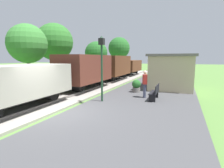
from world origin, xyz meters
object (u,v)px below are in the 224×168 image
at_px(freight_train, 102,70).
at_px(potted_planter, 136,86).
at_px(tree_trackside_mid, 27,44).
at_px(tree_field_left, 96,53).
at_px(tree_trackside_far, 55,42).
at_px(tree_field_distant, 119,48).
at_px(station_hut, 172,71).
at_px(lamp_post_near, 102,57).
at_px(person_waiting, 145,83).
at_px(bench_near_hut, 155,92).

bearing_deg(freight_train, potted_planter, -39.63).
xyz_separation_m(freight_train, tree_trackside_mid, (-5.36, -4.14, 2.42)).
bearing_deg(tree_trackside_mid, tree_field_left, 92.58).
xyz_separation_m(tree_trackside_far, tree_field_distant, (2.39, 16.77, 0.06)).
height_order(station_hut, lamp_post_near, lamp_post_near).
height_order(station_hut, person_waiting, station_hut).
height_order(person_waiting, tree_field_left, tree_field_left).
distance_m(station_hut, tree_field_left, 17.01).
bearing_deg(tree_trackside_mid, potted_planter, 2.16).
bearing_deg(freight_train, lamp_post_near, -64.81).
xyz_separation_m(freight_train, tree_field_left, (-6.03, 10.65, 2.02)).
bearing_deg(tree_trackside_far, station_hut, -8.42).
height_order(person_waiting, lamp_post_near, lamp_post_near).
distance_m(person_waiting, tree_trackside_far, 14.90).
relative_size(station_hut, bench_near_hut, 3.87).
xyz_separation_m(potted_planter, tree_field_left, (-10.58, 14.42, 2.86)).
distance_m(freight_train, tree_trackside_mid, 7.20).
xyz_separation_m(person_waiting, lamp_post_near, (-2.08, -1.88, 1.62)).
bearing_deg(tree_field_distant, freight_train, -75.44).
distance_m(freight_train, lamp_post_near, 8.06).
relative_size(freight_train, tree_trackside_mid, 4.54).
relative_size(freight_train, tree_field_left, 4.75).
bearing_deg(station_hut, bench_near_hut, -96.67).
bearing_deg(lamp_post_near, tree_field_left, 117.81).
xyz_separation_m(freight_train, tree_trackside_far, (-7.20, 1.72, 3.11)).
bearing_deg(bench_near_hut, person_waiting, 151.77).
bearing_deg(freight_train, station_hut, -2.96).
relative_size(station_hut, potted_planter, 6.33).
bearing_deg(bench_near_hut, tree_field_distant, 114.41).
bearing_deg(tree_field_distant, potted_planter, -67.21).
xyz_separation_m(station_hut, person_waiting, (-1.33, -4.97, -0.47)).
xyz_separation_m(person_waiting, tree_field_left, (-11.50, 15.98, 2.40)).
distance_m(bench_near_hut, tree_field_distant, 26.87).
relative_size(freight_train, potted_planter, 28.38).
bearing_deg(tree_field_distant, tree_trackside_mid, -91.42).
bearing_deg(lamp_post_near, person_waiting, 42.19).
bearing_deg(tree_trackside_far, bench_near_hut, -29.03).
distance_m(person_waiting, potted_planter, 1.86).
relative_size(bench_near_hut, lamp_post_near, 0.41).
bearing_deg(tree_field_distant, station_hut, -58.38).
distance_m(potted_planter, lamp_post_near, 4.18).
height_order(person_waiting, tree_field_distant, tree_field_distant).
bearing_deg(tree_field_left, tree_trackside_mid, -87.42).
bearing_deg(tree_trackside_mid, freight_train, 37.67).
relative_size(bench_near_hut, person_waiting, 0.88).
xyz_separation_m(person_waiting, potted_planter, (-0.92, 1.55, -0.46)).
bearing_deg(station_hut, lamp_post_near, -116.46).
bearing_deg(tree_field_distant, person_waiting, -66.67).
distance_m(station_hut, tree_field_distant, 22.34).
distance_m(bench_near_hut, potted_planter, 2.53).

